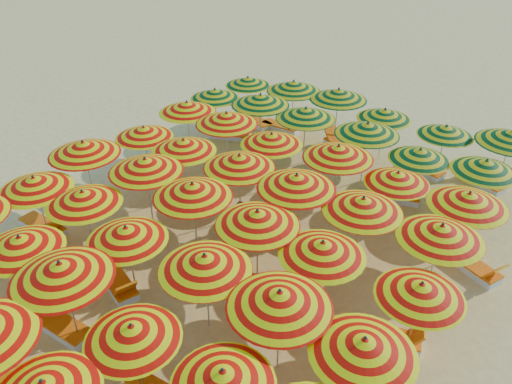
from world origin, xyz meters
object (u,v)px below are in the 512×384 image
(umbrella_29, at_px, (441,232))
(umbrella_19, at_px, (145,165))
(umbrella_17, at_px, (364,346))
(umbrella_33, at_px, (338,152))
(lounger_18, at_px, (256,121))
(umbrella_35, at_px, (468,200))
(umbrella_37, at_px, (260,100))
(umbrella_12, at_px, (34,183))
(umbrella_10, at_px, (223,378))
(lounger_9, at_px, (269,286))
(umbrella_34, at_px, (397,178))
(lounger_21, at_px, (423,169))
(umbrella_39, at_px, (367,129))
(lounger_10, at_px, (386,337))
(lounger_19, at_px, (282,127))
(umbrella_46, at_px, (446,131))
(umbrella_24, at_px, (144,132))
(umbrella_45, at_px, (385,114))
(lounger_14, at_px, (307,248))
(umbrella_20, at_px, (193,190))
(umbrella_30, at_px, (187,107))
(umbrella_13, at_px, (83,198))
(umbrella_27, at_px, (296,181))
(umbrella_16, at_px, (280,299))
(umbrella_25, at_px, (184,145))
(umbrella_18, at_px, (84,148))
(lounger_12, at_px, (206,195))
(umbrella_36, at_px, (215,94))
(umbrella_21, at_px, (257,218))
(umbrella_41, at_px, (486,166))
(lounger_6, at_px, (44,226))
(umbrella_42, at_px, (248,81))
(beachgoer_a, at_px, (222,217))
(umbrella_44, at_px, (338,94))
(lounger_20, at_px, (343,145))
(lounger_15, at_px, (472,266))
(umbrella_8, at_px, (61,271))
(lounger_3, at_px, (60,325))
(umbrella_23, at_px, (421,290))
(lounger_22, at_px, (480,181))
(umbrella_43, at_px, (294,86))
(umbrella_47, at_px, (512,137))
(umbrella_9, at_px, (132,332))
(umbrella_15, at_px, (205,263))
(umbrella_22, at_px, (322,249))

(umbrella_29, bearing_deg, umbrella_19, -166.88)
(umbrella_17, xyz_separation_m, umbrella_33, (-3.94, 6.49, 0.15))
(umbrella_17, xyz_separation_m, lounger_18, (-9.98, 10.48, -1.81))
(umbrella_35, xyz_separation_m, umbrella_37, (-8.58, 2.42, 0.09))
(umbrella_12, relative_size, umbrella_19, 0.85)
(umbrella_10, xyz_separation_m, lounger_9, (-1.66, 3.94, -1.68))
(umbrella_34, bearing_deg, umbrella_29, -48.07)
(lounger_21, bearing_deg, umbrella_39, -116.15)
(umbrella_10, relative_size, lounger_10, 1.28)
(umbrella_10, height_order, lounger_19, umbrella_10)
(umbrella_46, bearing_deg, umbrella_24, -143.32)
(umbrella_45, height_order, lounger_18, umbrella_45)
(lounger_14, xyz_separation_m, lounger_18, (-6.55, 6.56, 0.00))
(umbrella_20, distance_m, umbrella_30, 6.17)
(umbrella_46, height_order, lounger_10, umbrella_46)
(umbrella_13, relative_size, umbrella_27, 0.91)
(umbrella_16, xyz_separation_m, umbrella_39, (-2.03, 8.63, -0.00))
(umbrella_25, xyz_separation_m, umbrella_27, (4.32, 0.00, 0.13))
(umbrella_12, distance_m, umbrella_18, 2.12)
(lounger_12, bearing_deg, umbrella_36, 100.95)
(umbrella_18, xyz_separation_m, umbrella_29, (10.68, 2.33, -0.10))
(umbrella_21, relative_size, umbrella_25, 0.90)
(umbrella_29, bearing_deg, umbrella_24, -179.81)
(umbrella_41, bearing_deg, lounger_6, -141.61)
(umbrella_42, height_order, beachgoer_a, umbrella_42)
(umbrella_25, height_order, umbrella_42, umbrella_25)
(umbrella_44, distance_m, lounger_20, 2.06)
(umbrella_45, xyz_separation_m, lounger_15, (4.87, -4.65, -1.76))
(umbrella_8, bearing_deg, lounger_14, 65.03)
(umbrella_10, height_order, lounger_3, umbrella_10)
(umbrella_10, relative_size, beachgoer_a, 1.82)
(umbrella_23, bearing_deg, umbrella_41, 92.50)
(umbrella_8, xyz_separation_m, lounger_22, (5.91, 13.01, -1.99))
(umbrella_43, height_order, umbrella_47, umbrella_47)
(umbrella_9, relative_size, umbrella_18, 0.80)
(umbrella_15, relative_size, umbrella_21, 1.09)
(umbrella_13, relative_size, lounger_22, 1.45)
(umbrella_16, height_order, umbrella_22, umbrella_16)
(beachgoer_a, bearing_deg, umbrella_20, 121.46)
(umbrella_37, bearing_deg, umbrella_29, -26.96)
(umbrella_27, bearing_deg, umbrella_19, -157.17)
(umbrella_34, distance_m, umbrella_47, 4.83)
(umbrella_15, distance_m, lounger_10, 4.68)
(lounger_18, bearing_deg, umbrella_44, -157.49)
(umbrella_8, xyz_separation_m, umbrella_9, (2.34, -0.14, -0.30))
(lounger_9, bearing_deg, lounger_20, -100.25)
(umbrella_9, distance_m, umbrella_36, 12.67)
(umbrella_35, distance_m, lounger_21, 5.35)
(lounger_15, xyz_separation_m, lounger_18, (-10.75, 4.55, 0.00))
(umbrella_19, xyz_separation_m, lounger_3, (1.43, -4.53, -1.96))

